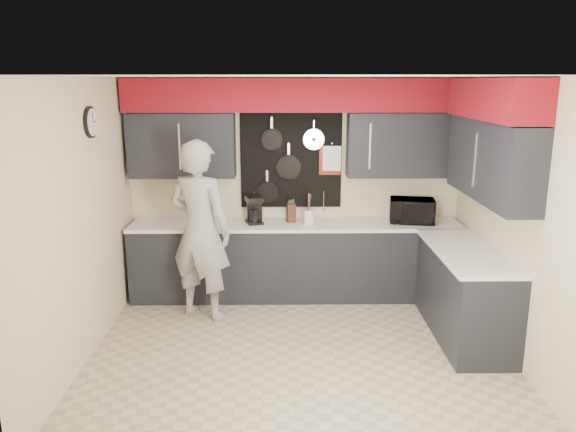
{
  "coord_description": "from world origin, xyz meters",
  "views": [
    {
      "loc": [
        -0.17,
        -5.0,
        2.58
      ],
      "look_at": [
        -0.1,
        0.5,
        1.23
      ],
      "focal_mm": 35.0,
      "sensor_mm": 36.0,
      "label": 1
    }
  ],
  "objects_px": {
    "knife_block": "(291,213)",
    "microwave": "(412,211)",
    "coffee_maker": "(254,209)",
    "person": "(200,230)",
    "utensil_crock": "(309,217)"
  },
  "relations": [
    {
      "from": "microwave",
      "to": "person",
      "type": "relative_size",
      "value": 0.26
    },
    {
      "from": "knife_block",
      "to": "utensil_crock",
      "type": "bearing_deg",
      "value": -33.43
    },
    {
      "from": "microwave",
      "to": "person",
      "type": "distance_m",
      "value": 2.5
    },
    {
      "from": "utensil_crock",
      "to": "person",
      "type": "height_order",
      "value": "person"
    },
    {
      "from": "coffee_maker",
      "to": "person",
      "type": "relative_size",
      "value": 0.16
    },
    {
      "from": "coffee_maker",
      "to": "person",
      "type": "bearing_deg",
      "value": -151.08
    },
    {
      "from": "utensil_crock",
      "to": "coffee_maker",
      "type": "relative_size",
      "value": 0.51
    },
    {
      "from": "knife_block",
      "to": "microwave",
      "type": "bearing_deg",
      "value": -15.37
    },
    {
      "from": "utensil_crock",
      "to": "coffee_maker",
      "type": "bearing_deg",
      "value": 177.37
    },
    {
      "from": "microwave",
      "to": "coffee_maker",
      "type": "distance_m",
      "value": 1.87
    },
    {
      "from": "knife_block",
      "to": "person",
      "type": "relative_size",
      "value": 0.11
    },
    {
      "from": "knife_block",
      "to": "utensil_crock",
      "type": "relative_size",
      "value": 1.33
    },
    {
      "from": "utensil_crock",
      "to": "coffee_maker",
      "type": "distance_m",
      "value": 0.65
    },
    {
      "from": "coffee_maker",
      "to": "microwave",
      "type": "bearing_deg",
      "value": -17.35
    },
    {
      "from": "microwave",
      "to": "knife_block",
      "type": "relative_size",
      "value": 2.37
    }
  ]
}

